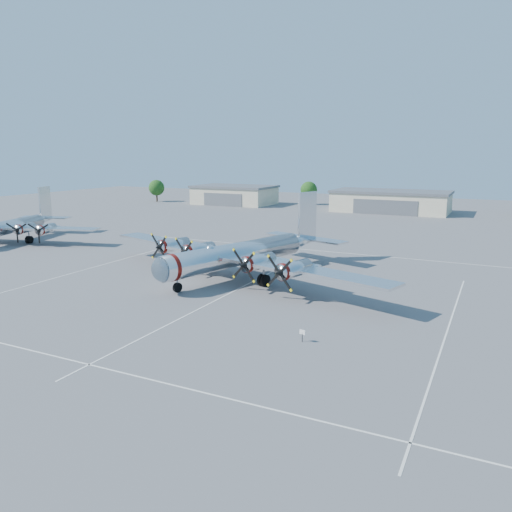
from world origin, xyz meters
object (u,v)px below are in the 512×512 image
at_px(tree_far_west, 157,188).
at_px(bomber_west, 14,241).
at_px(hangar_center, 391,201).
at_px(info_placard, 302,333).
at_px(tree_west, 309,190).
at_px(main_bomber_b29, 243,276).
at_px(hangar_west, 235,195).

distance_m(tree_far_west, bomber_west, 71.17).
xyz_separation_m(hangar_center, bomber_west, (-48.46, -71.66, -2.71)).
xyz_separation_m(hangar_center, tree_far_west, (-70.00, -3.96, 1.51)).
bearing_deg(hangar_center, info_placard, -82.70).
bearing_deg(tree_west, bomber_west, -106.40).
bearing_deg(main_bomber_b29, hangar_west, 136.44).
relative_size(hangar_west, main_bomber_b29, 0.53).
relative_size(hangar_west, info_placard, 22.50).
bearing_deg(tree_west, hangar_center, -17.82).
height_order(tree_far_west, main_bomber_b29, tree_far_west).
xyz_separation_m(hangar_west, hangar_center, (45.00, -0.00, -0.00)).
xyz_separation_m(hangar_west, main_bomber_b29, (42.73, -76.10, -2.71)).
bearing_deg(tree_far_west, bomber_west, -72.35).
bearing_deg(tree_west, info_placard, -69.96).
relative_size(tree_far_west, main_bomber_b29, 0.16).
height_order(bomber_west, info_placard, bomber_west).
bearing_deg(tree_far_west, tree_west, 14.93).
bearing_deg(bomber_west, info_placard, -35.17).
height_order(hangar_center, info_placard, hangar_center).
relative_size(hangar_center, tree_west, 4.31).
bearing_deg(hangar_center, tree_west, 162.18).
relative_size(hangar_west, tree_west, 3.40).
bearing_deg(tree_far_west, hangar_west, 9.01).
height_order(hangar_west, hangar_center, same).
bearing_deg(hangar_center, main_bomber_b29, -91.71).
bearing_deg(tree_west, hangar_west, -158.11).
bearing_deg(bomber_west, tree_west, 58.09).
bearing_deg(tree_west, tree_far_west, -165.07).
distance_m(hangar_center, info_placard, 94.03).
distance_m(hangar_west, tree_far_west, 25.36).
bearing_deg(bomber_west, hangar_west, 71.72).
distance_m(hangar_west, main_bomber_b29, 87.32).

